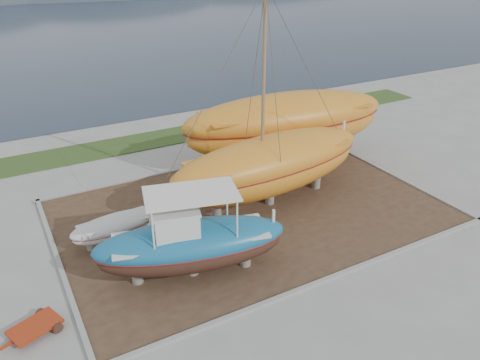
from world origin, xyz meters
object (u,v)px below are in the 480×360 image
blue_caique (191,235)px  red_trailer (35,329)px  orange_sailboat (273,105)px  orange_bare_hull (286,130)px  white_dinghy (116,229)px

blue_caique → red_trailer: size_ratio=3.10×
blue_caique → orange_sailboat: size_ratio=0.69×
orange_sailboat → red_trailer: size_ratio=4.49×
blue_caique → orange_bare_hull: (9.23, 7.18, 0.26)m
white_dinghy → red_trailer: (-3.96, -4.08, -0.48)m
orange_bare_hull → blue_caique: bearing=-135.6°
orange_bare_hull → red_trailer: (-15.18, -7.52, -1.96)m
white_dinghy → orange_sailboat: orange_sailboat is taller
white_dinghy → orange_sailboat: size_ratio=0.36×
red_trailer → orange_bare_hull: bearing=5.0°
white_dinghy → orange_bare_hull: size_ratio=0.31×
blue_caique → white_dinghy: 4.42m
orange_sailboat → orange_bare_hull: size_ratio=0.86×
blue_caique → orange_sailboat: 7.44m
blue_caique → orange_bare_hull: bearing=52.2°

